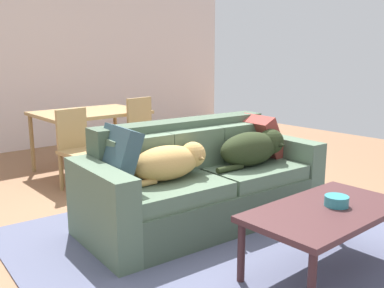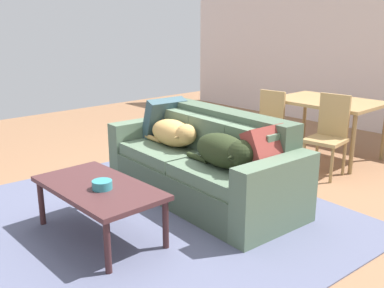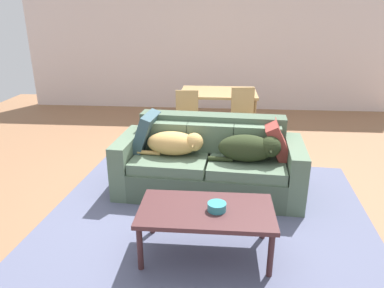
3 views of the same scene
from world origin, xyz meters
The scene contains 13 objects.
ground_plane centered at (0.00, 0.00, 0.00)m, with size 10.00×10.00×0.00m, color #916646.
back_partition centered at (0.00, 4.00, 1.35)m, with size 8.00×0.12×2.70m, color silver.
area_rug centered at (0.13, -0.79, 0.01)m, with size 3.37×3.36×0.01m, color slate.
couch centered at (0.14, 0.02, 0.34)m, with size 2.20×1.05×0.88m.
dog_on_left_cushion centered at (-0.25, -0.05, 0.62)m, with size 0.77×0.38×0.28m.
dog_on_right_cushion centered at (0.59, -0.17, 0.63)m, with size 0.80×0.39×0.31m.
throw_pillow_by_left_arm centered at (-0.64, 0.13, 0.68)m, with size 0.12×0.46×0.46m, color #36505A.
throw_pillow_by_right_arm centered at (0.92, 0.02, 0.66)m, with size 0.14×0.42×0.42m, color brown.
coffee_table centered at (0.15, -1.22, 0.41)m, with size 1.17×0.63×0.46m.
bowl_on_coffee_table centered at (0.24, -1.23, 0.49)m, with size 0.16×0.16×0.07m, color teal.
dining_table centered at (0.21, 2.19, 0.69)m, with size 1.29×0.93×0.76m.
dining_chair_near_left centered at (-0.27, 1.55, 0.49)m, with size 0.44×0.44×0.88m.
dining_chair_near_right centered at (0.61, 1.56, 0.51)m, with size 0.44×0.44×0.94m.
Camera 3 is at (0.25, -3.91, 2.05)m, focal length 33.53 mm.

